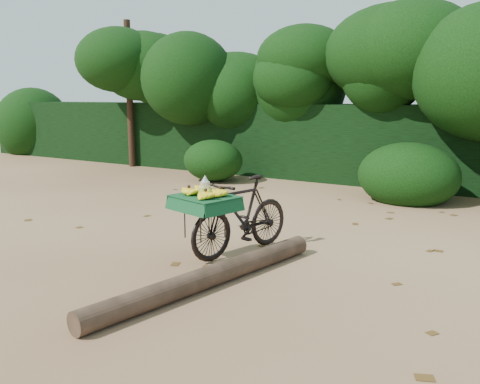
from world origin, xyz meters
The scene contains 7 objects.
ground centered at (0.00, 0.00, 0.00)m, with size 80.00×80.00×0.00m, color tan.
vendor_bicycle centered at (0.50, -0.14, 0.51)m, with size 0.99×1.81×0.99m.
fallen_log centered at (0.85, -1.29, 0.11)m, with size 0.23×0.23×3.16m, color brown.
hedge_backdrop centered at (0.00, 6.30, 0.90)m, with size 26.00×1.80×1.80m, color black.
tree_row centered at (-0.65, 5.50, 2.00)m, with size 14.50×2.00×4.00m, color black, non-canonical shape.
bush_clumps centered at (0.50, 4.30, 0.45)m, with size 8.80×1.70×0.90m, color black, non-canonical shape.
leaf_litter centered at (0.00, 0.65, 0.01)m, with size 7.00×7.30×0.01m, color #543816, non-canonical shape.
Camera 1 is at (3.79, -5.45, 1.97)m, focal length 38.00 mm.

